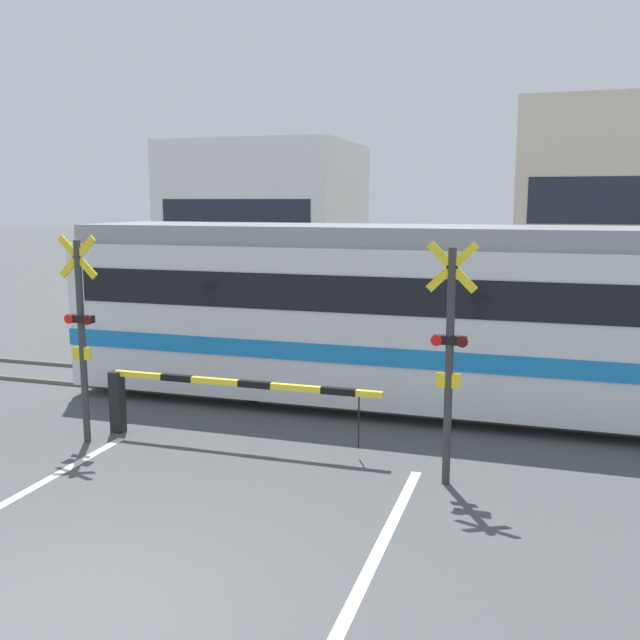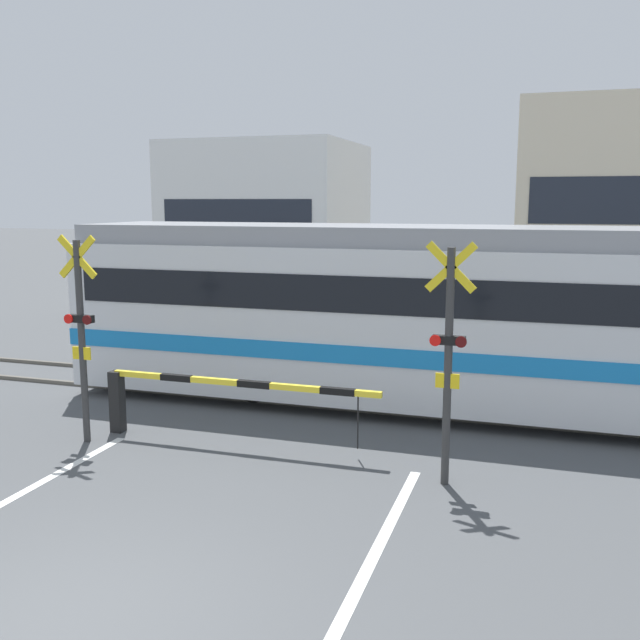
{
  "view_description": "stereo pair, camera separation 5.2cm",
  "coord_description": "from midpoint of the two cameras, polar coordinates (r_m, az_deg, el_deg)",
  "views": [
    {
      "loc": [
        4.03,
        -4.96,
        3.83
      ],
      "look_at": [
        0.0,
        7.78,
        1.6
      ],
      "focal_mm": 40.0,
      "sensor_mm": 36.0,
      "label": 1
    },
    {
      "loc": [
        4.08,
        -4.94,
        3.83
      ],
      "look_at": [
        0.0,
        7.78,
        1.6
      ],
      "focal_mm": 40.0,
      "sensor_mm": 36.0,
      "label": 2
    }
  ],
  "objects": [
    {
      "name": "rail_track_far",
      "position": [
        14.81,
        1.07,
        -5.35
      ],
      "size": [
        50.0,
        0.1,
        0.08
      ],
      "color": "#5B564C",
      "rests_on": "ground_plane"
    },
    {
      "name": "crossing_barrier_far",
      "position": [
        16.23,
        7.63,
        -1.37
      ],
      "size": [
        4.63,
        0.2,
        1.07
      ],
      "color": "black",
      "rests_on": "ground_plane"
    },
    {
      "name": "crossing_signal_right",
      "position": [
        9.65,
        10.17,
        -2.62
      ],
      "size": [
        0.68,
        0.15,
        3.32
      ],
      "color": "#333333",
      "rests_on": "ground_plane"
    },
    {
      "name": "rail_track_near",
      "position": [
        13.49,
        -0.67,
        -6.84
      ],
      "size": [
        50.0,
        0.1,
        0.08
      ],
      "color": "#5B564C",
      "rests_on": "ground_plane"
    },
    {
      "name": "pedestrian",
      "position": [
        19.18,
        4.14,
        0.65
      ],
      "size": [
        0.38,
        0.22,
        1.57
      ],
      "color": "#23232D",
      "rests_on": "ground_plane"
    },
    {
      "name": "crossing_signal_left",
      "position": [
        11.82,
        -18.67,
        -0.75
      ],
      "size": [
        0.68,
        0.15,
        3.32
      ],
      "color": "#333333",
      "rests_on": "ground_plane"
    },
    {
      "name": "building_right_of_street",
      "position": [
        26.0,
        21.06,
        8.14
      ],
      "size": [
        5.03,
        6.1,
        7.02
      ],
      "color": "beige",
      "rests_on": "ground_plane"
    },
    {
      "name": "ground_plane",
      "position": [
        7.46,
        -20.08,
        -22.04
      ],
      "size": [
        160.0,
        160.0,
        0.0
      ],
      "primitive_type": "plane",
      "color": "#4C4F51"
    },
    {
      "name": "crossing_barrier_near",
      "position": [
        11.72,
        -10.6,
        -5.68
      ],
      "size": [
        4.63,
        0.2,
        1.07
      ],
      "color": "black",
      "rests_on": "ground_plane"
    },
    {
      "name": "building_left_of_street",
      "position": [
        27.97,
        -4.31,
        7.76
      ],
      "size": [
        6.63,
        6.1,
        6.01
      ],
      "color": "white",
      "rests_on": "ground_plane"
    },
    {
      "name": "commuter_train",
      "position": [
        13.18,
        19.98,
        0.09
      ],
      "size": [
        18.98,
        2.81,
        3.39
      ],
      "color": "silver",
      "rests_on": "ground_plane"
    }
  ]
}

